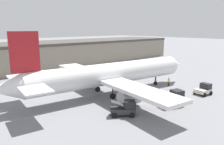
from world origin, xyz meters
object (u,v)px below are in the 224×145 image
at_px(baggage_tug, 204,89).
at_px(belt_loader_truck, 125,109).
at_px(pushback_tug, 173,99).
at_px(airplane, 108,75).
at_px(ground_crew_worker, 169,82).

relative_size(baggage_tug, belt_loader_truck, 0.82).
bearing_deg(belt_loader_truck, pushback_tug, 24.35).
distance_m(airplane, ground_crew_worker, 13.11).
distance_m(baggage_tug, belt_loader_truck, 16.58).
distance_m(airplane, pushback_tug, 11.26).
distance_m(airplane, belt_loader_truck, 9.62).
bearing_deg(pushback_tug, baggage_tug, 14.19).
bearing_deg(airplane, ground_crew_worker, -9.41).
xyz_separation_m(airplane, ground_crew_worker, (12.29, -3.82, -2.50)).
bearing_deg(baggage_tug, ground_crew_worker, 96.98).
distance_m(ground_crew_worker, belt_loader_truck, 17.15).
bearing_deg(pushback_tug, ground_crew_worker, 53.24).
xyz_separation_m(airplane, pushback_tug, (3.36, -10.49, -2.32)).
bearing_deg(ground_crew_worker, baggage_tug, 100.10).
bearing_deg(ground_crew_worker, pushback_tug, 48.35).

